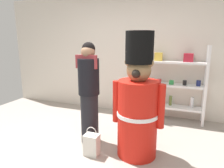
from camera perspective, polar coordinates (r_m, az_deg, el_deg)
The scene contains 6 objects.
ground_plane at distance 2.92m, azimuth -6.75°, elevation -21.43°, with size 6.40×6.40×0.00m, color #9E9389.
back_wall at distance 4.50m, azimuth 5.93°, elevation 8.26°, with size 6.40×0.12×2.60m, color silver.
merchandise_shelf at distance 4.21m, azimuth 16.61°, elevation 0.42°, with size 1.30×0.35×1.53m.
teddy_bear_guard at distance 2.80m, azimuth 7.33°, elevation -6.18°, with size 0.73×0.58×1.73m.
person_shopper at distance 3.12m, azimuth -6.54°, elevation -2.30°, with size 0.34×0.32×1.59m.
shopping_bag at distance 3.01m, azimuth -5.78°, elevation -16.72°, with size 0.21×0.16×0.43m.
Camera 1 is at (1.15, -2.13, 1.62)m, focal length 32.18 mm.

